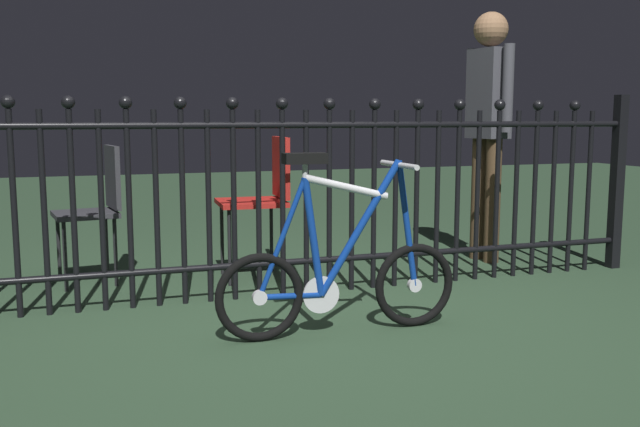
% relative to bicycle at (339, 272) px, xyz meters
% --- Properties ---
extents(ground_plane, '(20.00, 20.00, 0.00)m').
position_rel_bicycle_xyz_m(ground_plane, '(-0.01, 0.06, -0.30)').
color(ground_plane, '#2A412B').
extents(iron_fence, '(4.73, 0.07, 1.19)m').
position_rel_bicycle_xyz_m(iron_fence, '(-0.09, 0.80, 0.31)').
color(iron_fence, black).
rests_on(iron_fence, ground).
extents(bicycle, '(1.21, 0.40, 0.87)m').
position_rel_bicycle_xyz_m(bicycle, '(0.00, 0.00, 0.00)').
color(bicycle, black).
rests_on(bicycle, ground).
extents(chair_red, '(0.44, 0.44, 0.91)m').
position_rel_bicycle_xyz_m(chair_red, '(-0.05, 1.28, 0.26)').
color(chair_red, black).
rests_on(chair_red, ground).
extents(chair_charcoal, '(0.42, 0.42, 0.86)m').
position_rel_bicycle_xyz_m(chair_charcoal, '(-1.06, 1.48, 0.22)').
color(chair_charcoal, black).
rests_on(chair_charcoal, ground).
extents(person_visitor, '(0.24, 0.47, 1.77)m').
position_rel_bicycle_xyz_m(person_visitor, '(1.61, 1.31, 0.77)').
color(person_visitor, '#4C3823').
rests_on(person_visitor, ground).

